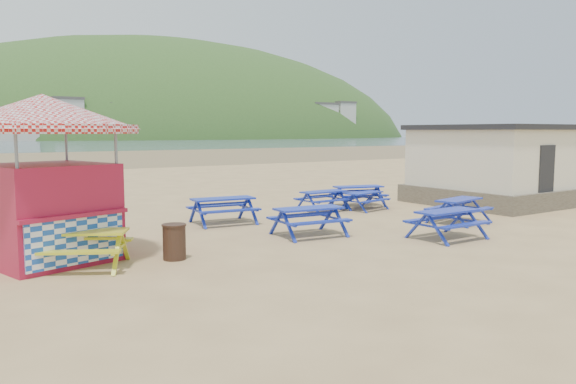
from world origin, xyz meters
TOP-DOWN VIEW (x-y plane):
  - ground at (0.00, 0.00)m, footprint 400.00×400.00m
  - wet_sand at (0.00, 55.00)m, footprint 400.00×400.00m
  - picnic_table_blue_a at (-1.91, 2.64)m, footprint 2.12×1.80m
  - picnic_table_blue_b at (2.48, 3.17)m, footprint 1.77×1.44m
  - picnic_table_blue_c at (3.88, 2.50)m, footprint 1.79×1.56m
  - picnic_table_blue_d at (-0.91, -0.55)m, footprint 2.06×1.73m
  - picnic_table_blue_e at (1.93, -2.99)m, footprint 1.87×1.51m
  - picnic_table_blue_f at (4.37, -1.41)m, footprint 2.08×1.80m
  - picnic_table_yellow at (-7.11, -0.82)m, footprint 2.43×2.29m
  - ice_cream_kiosk at (-7.53, 0.26)m, footprint 5.08×5.08m
  - litter_bin at (-5.15, -1.17)m, footprint 0.55×0.55m
  - amenity_block at (10.50, 1.00)m, footprint 7.40×5.40m
  - headland_town at (90.00, 229.68)m, footprint 264.00×144.00m
  - picnic_table_blue_g at (4.39, 3.42)m, footprint 2.20×1.95m

SIDE VIEW (x-z plane):
  - headland_town at x=90.00m, z-range -63.91..44.09m
  - ground at x=0.00m, z-range 0.00..0.00m
  - wet_sand at x=0.00m, z-range 0.00..0.00m
  - picnic_table_blue_c at x=3.88m, z-range 0.00..0.66m
  - picnic_table_blue_b at x=2.48m, z-range 0.00..0.73m
  - picnic_table_blue_f at x=4.37m, z-range 0.00..0.76m
  - picnic_table_blue_e at x=1.93m, z-range 0.00..0.78m
  - picnic_table_blue_g at x=4.39m, z-range 0.00..0.78m
  - picnic_table_blue_d at x=-0.91m, z-range 0.00..0.80m
  - picnic_table_yellow at x=-7.11m, z-range 0.00..0.81m
  - picnic_table_blue_a at x=-1.91m, z-range 0.00..0.82m
  - litter_bin at x=-5.15m, z-range 0.01..0.82m
  - amenity_block at x=10.50m, z-range -0.01..3.14m
  - ice_cream_kiosk at x=-7.53m, z-range 0.48..4.18m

